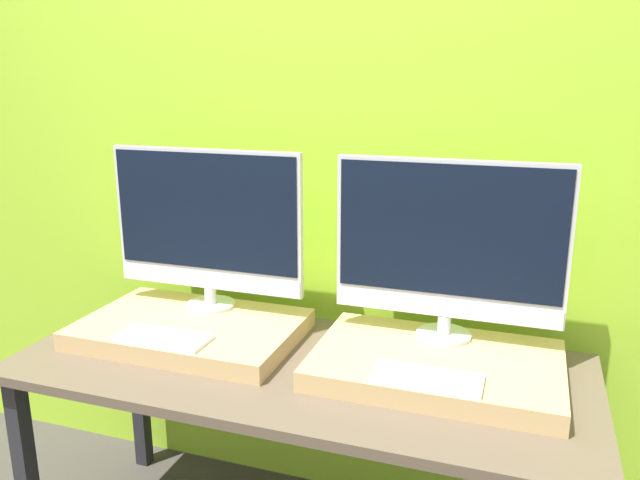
{
  "coord_description": "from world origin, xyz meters",
  "views": [
    {
      "loc": [
        0.61,
        -1.23,
        1.53
      ],
      "look_at": [
        0.0,
        0.55,
        1.03
      ],
      "focal_mm": 35.0,
      "sensor_mm": 36.0,
      "label": 1
    }
  ],
  "objects_px": {
    "monitor_left": "(207,224)",
    "keyboard_left": "(163,337)",
    "monitor_right": "(448,244)",
    "keyboard_right": "(427,378)"
  },
  "relations": [
    {
      "from": "keyboard_left",
      "to": "keyboard_right",
      "type": "relative_size",
      "value": 1.0
    },
    {
      "from": "monitor_left",
      "to": "monitor_right",
      "type": "relative_size",
      "value": 1.0
    },
    {
      "from": "monitor_left",
      "to": "monitor_right",
      "type": "bearing_deg",
      "value": 0.0
    },
    {
      "from": "monitor_right",
      "to": "keyboard_right",
      "type": "relative_size",
      "value": 2.36
    },
    {
      "from": "keyboard_right",
      "to": "monitor_left",
      "type": "bearing_deg",
      "value": 159.67
    },
    {
      "from": "monitor_right",
      "to": "keyboard_right",
      "type": "xyz_separation_m",
      "value": [
        0.0,
        -0.29,
        -0.28
      ]
    },
    {
      "from": "monitor_left",
      "to": "keyboard_right",
      "type": "height_order",
      "value": "monitor_left"
    },
    {
      "from": "monitor_left",
      "to": "keyboard_left",
      "type": "relative_size",
      "value": 2.36
    },
    {
      "from": "keyboard_left",
      "to": "monitor_right",
      "type": "bearing_deg",
      "value": 20.33
    },
    {
      "from": "monitor_left",
      "to": "keyboard_left",
      "type": "xyz_separation_m",
      "value": [
        0.0,
        -0.29,
        -0.28
      ]
    }
  ]
}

